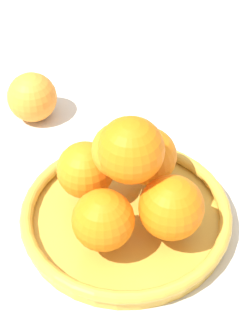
# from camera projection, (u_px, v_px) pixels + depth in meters

# --- Properties ---
(ground_plane) EXTENTS (4.00, 4.00, 0.00)m
(ground_plane) POSITION_uv_depth(u_px,v_px,m) (126.00, 222.00, 0.76)
(ground_plane) COLOR beige
(fruit_bowl) EXTENTS (0.28, 0.28, 0.03)m
(fruit_bowl) POSITION_uv_depth(u_px,v_px,m) (126.00, 215.00, 0.75)
(fruit_bowl) COLOR gold
(fruit_bowl) RESTS_ON ground_plane
(orange_pile) EXTENTS (0.20, 0.21, 0.15)m
(orange_pile) POSITION_uv_depth(u_px,v_px,m) (129.00, 176.00, 0.70)
(orange_pile) COLOR orange
(orange_pile) RESTS_ON fruit_bowl
(stray_orange) EXTENTS (0.08, 0.08, 0.08)m
(stray_orange) POSITION_uv_depth(u_px,v_px,m) (32.00, 97.00, 0.90)
(stray_orange) COLOR orange
(stray_orange) RESTS_ON ground_plane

